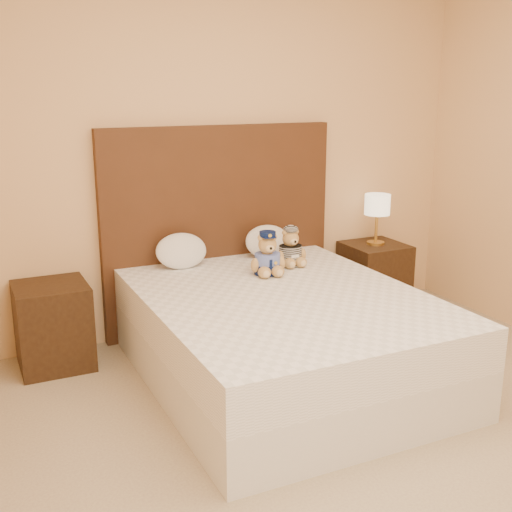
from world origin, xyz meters
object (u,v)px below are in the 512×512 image
at_px(nightstand_left, 53,326).
at_px(nightstand_right, 374,277).
at_px(pillow_left, 181,249).
at_px(bed, 283,337).
at_px(teddy_prisoner, 291,247).
at_px(lamp, 377,207).
at_px(pillow_right, 268,240).
at_px(teddy_police, 267,253).

xyz_separation_m(nightstand_left, nightstand_right, (2.50, 0.00, 0.00)).
relative_size(nightstand_right, pillow_left, 1.51).
distance_m(bed, teddy_prisoner, 0.77).
bearing_deg(nightstand_right, bed, -147.38).
xyz_separation_m(nightstand_right, teddy_prisoner, (-0.90, -0.25, 0.41)).
bearing_deg(lamp, pillow_right, 178.18).
bearing_deg(bed, lamp, 32.62).
bearing_deg(teddy_prisoner, bed, -120.17).
xyz_separation_m(teddy_prisoner, pillow_left, (-0.71, 0.28, -0.00)).
bearing_deg(bed, nightstand_right, 32.62).
bearing_deg(nightstand_left, teddy_police, -15.76).
xyz_separation_m(nightstand_left, teddy_police, (1.35, -0.38, 0.42)).
xyz_separation_m(nightstand_left, teddy_prisoner, (1.60, -0.25, 0.41)).
distance_m(teddy_police, teddy_prisoner, 0.28).
bearing_deg(bed, pillow_left, 113.46).
xyz_separation_m(bed, nightstand_left, (-1.25, 0.80, -0.00)).
bearing_deg(pillow_right, teddy_prisoner, -82.43).
height_order(teddy_police, pillow_left, teddy_police).
xyz_separation_m(bed, pillow_left, (-0.36, 0.83, 0.40)).
height_order(nightstand_left, nightstand_right, same).
height_order(nightstand_left, teddy_prisoner, teddy_prisoner).
xyz_separation_m(nightstand_left, pillow_left, (0.89, 0.03, 0.40)).
bearing_deg(teddy_prisoner, nightstand_left, 173.03).
bearing_deg(pillow_left, teddy_prisoner, -21.65).
xyz_separation_m(lamp, pillow_left, (-1.61, 0.03, -0.17)).
relative_size(nightstand_left, nightstand_right, 1.00).
distance_m(teddy_police, pillow_left, 0.62).
distance_m(nightstand_right, teddy_prisoner, 1.02).
bearing_deg(nightstand_left, pillow_right, 1.10).
distance_m(nightstand_left, nightstand_right, 2.50).
xyz_separation_m(bed, lamp, (1.25, 0.80, 0.57)).
distance_m(nightstand_left, pillow_left, 0.98).
bearing_deg(lamp, pillow_left, 178.93).
distance_m(nightstand_left, pillow_right, 1.61).
relative_size(nightstand_left, teddy_police, 1.90).
bearing_deg(pillow_left, nightstand_right, -1.07).
relative_size(nightstand_right, teddy_prisoner, 2.08).
relative_size(nightstand_left, teddy_prisoner, 2.08).
distance_m(bed, pillow_right, 0.97).
distance_m(nightstand_right, pillow_right, 1.02).
bearing_deg(lamp, teddy_police, -161.68).
height_order(teddy_prisoner, pillow_right, teddy_prisoner).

